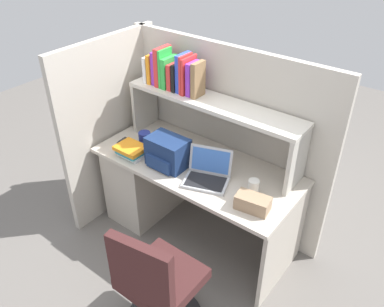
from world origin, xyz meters
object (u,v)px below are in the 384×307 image
office_chair (158,291)px  backpack (167,153)px  snack_canister (145,139)px  paper_cup (253,186)px  computer_mouse (124,142)px  laptop (208,174)px  tissue_box (253,203)px

office_chair → backpack: bearing=-63.6°
snack_canister → office_chair: 1.24m
paper_cup → office_chair: office_chair is taller
computer_mouse → paper_cup: 1.16m
laptop → computer_mouse: bearing=-178.2°
backpack → tissue_box: backpack is taller
laptop → paper_cup: bearing=13.2°
laptop → office_chair: laptop is taller
backpack → computer_mouse: (-0.48, 0.01, -0.09)m
laptop → paper_cup: 0.34m
snack_canister → paper_cup: bearing=0.4°
backpack → snack_canister: size_ratio=2.65×
laptop → computer_mouse: (-0.82, -0.03, -0.03)m
backpack → office_chair: bearing=-54.3°
backpack → tissue_box: size_ratio=1.36×
tissue_box → snack_canister: bearing=163.5°
tissue_box → office_chair: office_chair is taller
laptop → backpack: (-0.34, -0.03, 0.06)m
paper_cup → backpack: bearing=-170.6°
laptop → computer_mouse: 0.82m
laptop → tissue_box: 0.42m
laptop → computer_mouse: laptop is taller
laptop → office_chair: (0.17, -0.74, -0.39)m
backpack → office_chair: 0.98m
paper_cup → snack_canister: (-1.01, -0.01, 0.01)m
snack_canister → office_chair: office_chair is taller
office_chair → tissue_box: bearing=-119.6°
laptop → office_chair: size_ratio=0.41×
computer_mouse → paper_cup: paper_cup is taller
backpack → computer_mouse: 0.49m
backpack → paper_cup: bearing=9.4°
paper_cup → tissue_box: tissue_box is taller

